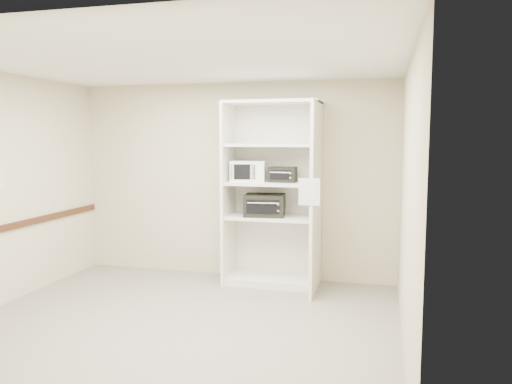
% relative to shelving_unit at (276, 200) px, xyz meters
% --- Properties ---
extents(floor, '(4.50, 4.00, 0.01)m').
position_rel_shelving_unit_xyz_m(floor, '(-0.67, -1.70, -1.13)').
color(floor, slate).
rests_on(floor, ground).
extents(ceiling, '(4.50, 4.00, 0.01)m').
position_rel_shelving_unit_xyz_m(ceiling, '(-0.67, -1.70, 1.57)').
color(ceiling, white).
extents(wall_back, '(4.50, 0.02, 2.70)m').
position_rel_shelving_unit_xyz_m(wall_back, '(-0.67, 0.30, 0.22)').
color(wall_back, beige).
rests_on(wall_back, ground).
extents(wall_front, '(4.50, 0.02, 2.70)m').
position_rel_shelving_unit_xyz_m(wall_front, '(-0.67, -3.70, 0.22)').
color(wall_front, beige).
rests_on(wall_front, ground).
extents(wall_right, '(0.02, 4.00, 2.70)m').
position_rel_shelving_unit_xyz_m(wall_right, '(1.58, -1.70, 0.22)').
color(wall_right, beige).
rests_on(wall_right, ground).
extents(shelving_unit, '(1.24, 0.92, 2.42)m').
position_rel_shelving_unit_xyz_m(shelving_unit, '(0.00, 0.00, 0.00)').
color(shelving_unit, silver).
rests_on(shelving_unit, floor).
extents(microwave, '(0.49, 0.40, 0.27)m').
position_rel_shelving_unit_xyz_m(microwave, '(-0.37, 0.01, 0.38)').
color(microwave, white).
rests_on(microwave, shelving_unit).
extents(toaster_oven_upper, '(0.35, 0.26, 0.20)m').
position_rel_shelving_unit_xyz_m(toaster_oven_upper, '(0.09, -0.01, 0.34)').
color(toaster_oven_upper, black).
rests_on(toaster_oven_upper, shelving_unit).
extents(toaster_oven_lower, '(0.56, 0.45, 0.29)m').
position_rel_shelving_unit_xyz_m(toaster_oven_lower, '(-0.14, -0.05, -0.07)').
color(toaster_oven_lower, black).
rests_on(toaster_oven_lower, shelving_unit).
extents(paper_sign, '(0.25, 0.01, 0.31)m').
position_rel_shelving_unit_xyz_m(paper_sign, '(0.53, -0.63, 0.19)').
color(paper_sign, white).
rests_on(paper_sign, shelving_unit).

